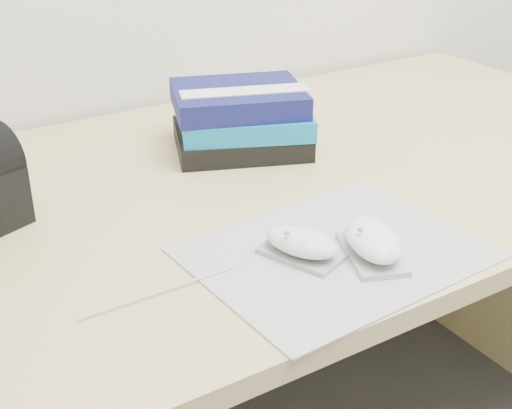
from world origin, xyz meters
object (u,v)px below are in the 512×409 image
desk (238,283)px  book_stack (241,119)px  mouse_rear (301,244)px  mouse_front (373,242)px

desk → book_stack: book_stack is taller
mouse_rear → mouse_front: (0.08, -0.05, 0.00)m
mouse_front → book_stack: (0.05, 0.40, 0.03)m
desk → mouse_front: size_ratio=12.30×
desk → mouse_rear: 0.41m
mouse_rear → book_stack: 0.38m
mouse_rear → mouse_front: mouse_front is taller
desk → book_stack: bearing=51.4°
book_stack → mouse_rear: bearing=-109.6°
desk → book_stack: size_ratio=5.87×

